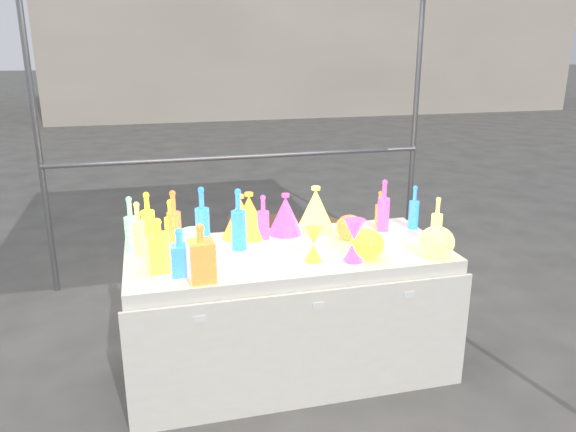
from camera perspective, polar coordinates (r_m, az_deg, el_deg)
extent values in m
plane|color=slate|center=(3.52, 0.00, -14.94)|extent=(80.00, 80.00, 0.00)
cylinder|color=gray|center=(4.50, -24.11, 7.15)|extent=(0.04, 0.04, 2.40)
cylinder|color=gray|center=(4.97, 12.75, 9.04)|extent=(0.04, 0.04, 2.40)
cylinder|color=gray|center=(4.50, -4.66, 6.00)|extent=(3.00, 0.04, 0.04)
cube|color=white|center=(3.33, 0.00, -9.48)|extent=(1.80, 0.80, 0.75)
cube|color=white|center=(3.00, 2.02, -13.57)|extent=(1.84, 0.02, 0.68)
cube|color=white|center=(2.77, -9.00, -10.34)|extent=(0.06, 0.00, 0.03)
cube|color=white|center=(2.88, 3.11, -9.07)|extent=(0.06, 0.00, 0.03)
cube|color=white|center=(3.05, 12.20, -7.85)|extent=(0.06, 0.00, 0.03)
cube|color=beige|center=(17.57, 1.44, 20.94)|extent=(14.00, 6.00, 6.00)
cube|color=olive|center=(5.10, -3.37, -2.28)|extent=(0.52, 0.41, 0.34)
cube|color=olive|center=(5.80, 2.34, -1.27)|extent=(0.91, 0.82, 0.06)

